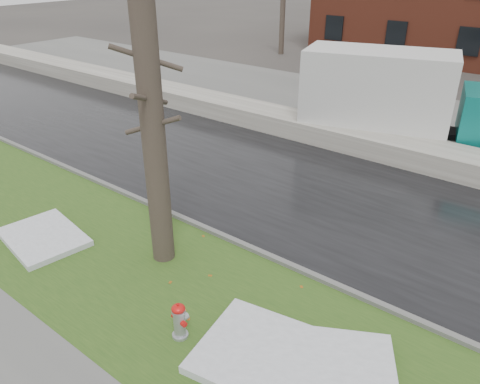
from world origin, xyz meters
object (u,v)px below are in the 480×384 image
Objects in this scene: box_truck at (407,97)px; fire_hydrant at (179,319)px; worker at (348,100)px; tree at (153,128)px.

fire_hydrant is at bearing -103.65° from box_truck.
worker is at bearing -170.15° from box_truck.
tree is 10.91m from box_truck.
box_truck is (-0.59, 12.31, 1.33)m from fire_hydrant.
worker reaches higher than fire_hydrant.
box_truck is 6.20× the size of worker.
fire_hydrant is 3.86m from tree.
tree is 3.87× the size of worker.
fire_hydrant is 12.40m from box_truck.
tree reaches higher than worker.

